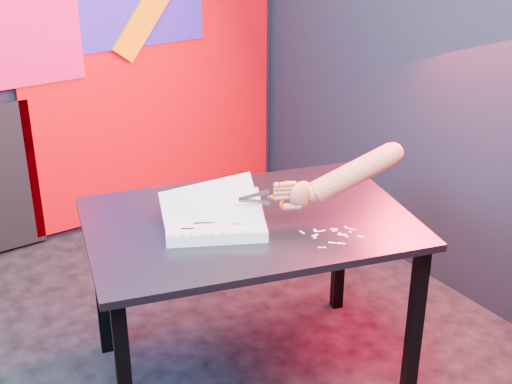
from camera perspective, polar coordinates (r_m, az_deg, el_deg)
room at (r=2.61m, az=-7.41°, el=9.75°), size 3.01×3.01×2.71m
backdrop at (r=4.05m, az=-15.81°, el=8.63°), size 2.88×0.05×2.08m
work_table at (r=2.83m, az=-0.56°, el=-3.71°), size 1.44×1.15×0.75m
printout_stack at (r=2.72m, az=-3.28°, el=-2.44°), size 0.46×0.41×0.20m
scissors at (r=2.69m, az=2.22°, el=-0.34°), size 0.20×0.10×0.12m
hand_forearm at (r=2.72m, az=7.14°, el=1.24°), size 0.45×0.24×0.24m
paper_clippings at (r=2.69m, az=6.11°, el=-3.50°), size 0.21×0.18×0.00m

